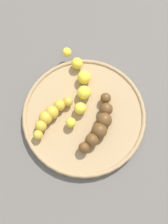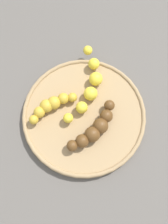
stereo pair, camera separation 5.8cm
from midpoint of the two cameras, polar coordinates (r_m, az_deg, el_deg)
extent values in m
plane|color=#56514C|center=(0.62, -2.66, -1.50)|extent=(2.40, 2.40, 0.00)
cylinder|color=#A08259|center=(0.61, -2.70, -1.26)|extent=(0.29, 0.29, 0.02)
torus|color=#A08259|center=(0.60, -2.74, -1.01)|extent=(0.29, 0.29, 0.01)
sphere|color=#593819|center=(0.57, -3.35, -8.40)|extent=(0.03, 0.03, 0.03)
sphere|color=#593819|center=(0.57, -1.16, -6.73)|extent=(0.03, 0.03, 0.03)
sphere|color=#593819|center=(0.57, 0.54, -4.64)|extent=(0.04, 0.04, 0.04)
sphere|color=#593819|center=(0.58, 1.67, -2.28)|extent=(0.04, 0.04, 0.04)
sphere|color=#593819|center=(0.59, 2.19, 0.22)|extent=(0.03, 0.03, 0.03)
sphere|color=#593819|center=(0.60, 2.09, 2.70)|extent=(0.03, 0.03, 0.03)
sphere|color=yellow|center=(0.58, -5.79, -2.83)|extent=(0.02, 0.02, 0.02)
sphere|color=yellow|center=(0.59, -3.64, 0.39)|extent=(0.03, 0.03, 0.03)
sphere|color=yellow|center=(0.60, -2.66, 3.93)|extent=(0.03, 0.03, 0.03)
sphere|color=yellow|center=(0.62, -2.87, 7.39)|extent=(0.03, 0.03, 0.03)
sphere|color=yellow|center=(0.64, -4.20, 10.42)|extent=(0.03, 0.03, 0.03)
sphere|color=yellow|center=(0.65, -6.45, 12.77)|extent=(0.02, 0.02, 0.02)
sphere|color=gold|center=(0.60, -6.38, 1.91)|extent=(0.02, 0.02, 0.02)
sphere|color=gold|center=(0.60, -8.27, 1.05)|extent=(0.03, 0.03, 0.03)
sphere|color=gold|center=(0.60, -9.95, -0.17)|extent=(0.03, 0.03, 0.03)
sphere|color=gold|center=(0.59, -11.34, -1.70)|extent=(0.03, 0.03, 0.03)
sphere|color=gold|center=(0.59, -12.40, -3.49)|extent=(0.03, 0.03, 0.03)
sphere|color=gold|center=(0.59, -13.07, -5.46)|extent=(0.02, 0.02, 0.02)
camera|label=1|loc=(0.03, -92.90, -8.82)|focal=40.91mm
camera|label=2|loc=(0.03, 87.10, 8.82)|focal=40.91mm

